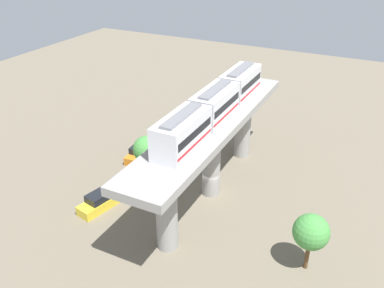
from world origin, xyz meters
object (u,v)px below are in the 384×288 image
object	(u,v)px
train	(215,105)
parked_car_orange	(139,153)
tree_near_viaduct	(147,150)
parked_car_red	(171,139)
parked_car_yellow	(98,203)
tree_mid_lot	(311,232)

from	to	relation	value
train	parked_car_orange	size ratio (longest dim) A/B	4.75
parked_car_orange	tree_near_viaduct	size ratio (longest dim) A/B	0.81
train	tree_near_viaduct	xyz separation A→B (m)	(-7.59, -1.05, -6.39)
parked_car_orange	parked_car_red	xyz separation A→B (m)	(1.67, 5.16, 0.00)
train	parked_car_red	world-z (taller)	train
train	tree_near_viaduct	size ratio (longest dim) A/B	3.86
parked_car_orange	parked_car_yellow	size ratio (longest dim) A/B	0.96
tree_near_viaduct	tree_mid_lot	bearing A→B (deg)	-17.03
train	tree_mid_lot	world-z (taller)	train
parked_car_red	tree_near_viaduct	xyz separation A→B (m)	(1.71, -8.47, 3.01)
train	parked_car_orange	world-z (taller)	train
train	tree_mid_lot	xyz separation A→B (m)	(11.76, -6.97, -6.33)
train	parked_car_red	bearing A→B (deg)	141.41
parked_car_orange	tree_near_viaduct	bearing A→B (deg)	-48.30
parked_car_yellow	tree_near_viaduct	xyz separation A→B (m)	(1.46, 7.18, 3.01)
tree_mid_lot	tree_near_viaduct	bearing A→B (deg)	162.97
parked_car_red	parked_car_orange	bearing A→B (deg)	-112.90
train	parked_car_yellow	distance (m)	15.42
tree_mid_lot	parked_car_orange	bearing A→B (deg)	157.89
train	tree_mid_lot	distance (m)	15.06
parked_car_red	tree_mid_lot	size ratio (longest dim) A/B	0.81
parked_car_yellow	parked_car_red	distance (m)	15.65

